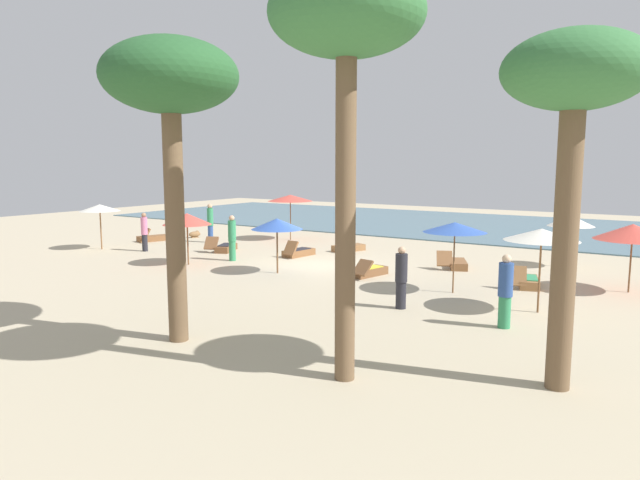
{
  "coord_description": "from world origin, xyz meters",
  "views": [
    {
      "loc": [
        12.09,
        -18.23,
        4.01
      ],
      "look_at": [
        0.5,
        -0.45,
        1.1
      ],
      "focal_mm": 32.31,
      "sensor_mm": 36.0,
      "label": 1
    }
  ],
  "objects_px": {
    "lounger_1": "(298,252)",
    "lounger_2": "(527,281)",
    "umbrella_5": "(100,208)",
    "umbrella_6": "(571,221)",
    "palm_0": "(347,28)",
    "umbrella_1": "(187,219)",
    "lounger_6": "(368,271)",
    "lounger_4": "(348,247)",
    "dog": "(195,234)",
    "person_0": "(144,231)",
    "person_1": "(401,277)",
    "umbrella_7": "(455,227)",
    "umbrella_3": "(633,232)",
    "lounger_0": "(152,238)",
    "person_2": "(232,238)",
    "umbrella_4": "(542,235)",
    "lounger_5": "(456,264)",
    "umbrella_2": "(277,224)",
    "person_4": "(505,291)",
    "person_3": "(210,222)",
    "umbrella_0": "(290,198)",
    "palm_1": "(170,85)",
    "palm_2": "(574,89)",
    "lounger_3": "(225,247)"
  },
  "relations": [
    {
      "from": "lounger_1",
      "to": "lounger_2",
      "type": "height_order",
      "value": "lounger_2"
    },
    {
      "from": "umbrella_5",
      "to": "umbrella_6",
      "type": "xyz_separation_m",
      "value": [
        18.81,
        6.92,
        -0.13
      ]
    },
    {
      "from": "umbrella_6",
      "to": "palm_0",
      "type": "height_order",
      "value": "palm_0"
    },
    {
      "from": "umbrella_1",
      "to": "lounger_6",
      "type": "relative_size",
      "value": 1.13
    },
    {
      "from": "lounger_4",
      "to": "dog",
      "type": "relative_size",
      "value": 2.34
    },
    {
      "from": "person_0",
      "to": "person_1",
      "type": "height_order",
      "value": "person_0"
    },
    {
      "from": "umbrella_7",
      "to": "person_0",
      "type": "height_order",
      "value": "umbrella_7"
    },
    {
      "from": "umbrella_1",
      "to": "person_1",
      "type": "height_order",
      "value": "umbrella_1"
    },
    {
      "from": "umbrella_3",
      "to": "lounger_0",
      "type": "distance_m",
      "value": 21.39
    },
    {
      "from": "lounger_2",
      "to": "person_0",
      "type": "xyz_separation_m",
      "value": [
        -16.22,
        -1.76,
        0.72
      ]
    },
    {
      "from": "lounger_0",
      "to": "lounger_1",
      "type": "relative_size",
      "value": 1.02
    },
    {
      "from": "umbrella_1",
      "to": "person_2",
      "type": "bearing_deg",
      "value": 62.5
    },
    {
      "from": "umbrella_6",
      "to": "umbrella_7",
      "type": "bearing_deg",
      "value": -108.18
    },
    {
      "from": "umbrella_4",
      "to": "lounger_6",
      "type": "bearing_deg",
      "value": 163.24
    },
    {
      "from": "umbrella_1",
      "to": "lounger_5",
      "type": "bearing_deg",
      "value": 29.04
    },
    {
      "from": "umbrella_2",
      "to": "person_4",
      "type": "height_order",
      "value": "umbrella_2"
    },
    {
      "from": "person_0",
      "to": "person_3",
      "type": "bearing_deg",
      "value": 82.48
    },
    {
      "from": "umbrella_6",
      "to": "lounger_1",
      "type": "bearing_deg",
      "value": -160.41
    },
    {
      "from": "umbrella_0",
      "to": "umbrella_1",
      "type": "relative_size",
      "value": 1.15
    },
    {
      "from": "umbrella_3",
      "to": "person_1",
      "type": "relative_size",
      "value": 1.3
    },
    {
      "from": "umbrella_2",
      "to": "umbrella_1",
      "type": "bearing_deg",
      "value": -172.41
    },
    {
      "from": "umbrella_1",
      "to": "person_1",
      "type": "xyz_separation_m",
      "value": [
        9.87,
        -1.64,
        -0.92
      ]
    },
    {
      "from": "umbrella_5",
      "to": "lounger_5",
      "type": "height_order",
      "value": "umbrella_5"
    },
    {
      "from": "umbrella_1",
      "to": "lounger_4",
      "type": "height_order",
      "value": "umbrella_1"
    },
    {
      "from": "umbrella_3",
      "to": "lounger_2",
      "type": "bearing_deg",
      "value": -162.4
    },
    {
      "from": "umbrella_1",
      "to": "person_0",
      "type": "distance_m",
      "value": 4.43
    },
    {
      "from": "umbrella_7",
      "to": "lounger_6",
      "type": "bearing_deg",
      "value": 165.98
    },
    {
      "from": "palm_0",
      "to": "palm_1",
      "type": "relative_size",
      "value": 1.1
    },
    {
      "from": "umbrella_2",
      "to": "lounger_5",
      "type": "height_order",
      "value": "umbrella_2"
    },
    {
      "from": "lounger_1",
      "to": "dog",
      "type": "bearing_deg",
      "value": 166.25
    },
    {
      "from": "lounger_4",
      "to": "lounger_6",
      "type": "height_order",
      "value": "lounger_4"
    },
    {
      "from": "umbrella_4",
      "to": "person_2",
      "type": "relative_size",
      "value": 1.22
    },
    {
      "from": "umbrella_7",
      "to": "palm_0",
      "type": "xyz_separation_m",
      "value": [
        0.81,
        -7.9,
        4.26
      ]
    },
    {
      "from": "lounger_1",
      "to": "umbrella_5",
      "type": "bearing_deg",
      "value": -159.09
    },
    {
      "from": "umbrella_7",
      "to": "lounger_4",
      "type": "relative_size",
      "value": 1.24
    },
    {
      "from": "lounger_2",
      "to": "palm_2",
      "type": "height_order",
      "value": "palm_2"
    },
    {
      "from": "lounger_6",
      "to": "person_0",
      "type": "height_order",
      "value": "person_0"
    },
    {
      "from": "umbrella_4",
      "to": "lounger_3",
      "type": "bearing_deg",
      "value": 166.96
    },
    {
      "from": "lounger_3",
      "to": "lounger_6",
      "type": "relative_size",
      "value": 0.99
    },
    {
      "from": "umbrella_7",
      "to": "person_2",
      "type": "height_order",
      "value": "umbrella_7"
    },
    {
      "from": "umbrella_3",
      "to": "lounger_1",
      "type": "height_order",
      "value": "umbrella_3"
    },
    {
      "from": "umbrella_2",
      "to": "lounger_6",
      "type": "distance_m",
      "value": 3.64
    },
    {
      "from": "umbrella_1",
      "to": "palm_1",
      "type": "relative_size",
      "value": 0.3
    },
    {
      "from": "umbrella_5",
      "to": "lounger_1",
      "type": "height_order",
      "value": "umbrella_5"
    },
    {
      "from": "umbrella_0",
      "to": "person_4",
      "type": "height_order",
      "value": "umbrella_0"
    },
    {
      "from": "umbrella_3",
      "to": "palm_2",
      "type": "xyz_separation_m",
      "value": [
        -0.31,
        -9.21,
        3.32
      ]
    },
    {
      "from": "umbrella_7",
      "to": "person_4",
      "type": "relative_size",
      "value": 1.21
    },
    {
      "from": "umbrella_2",
      "to": "person_0",
      "type": "xyz_separation_m",
      "value": [
        -8.09,
        0.82,
        -0.89
      ]
    },
    {
      "from": "lounger_1",
      "to": "person_4",
      "type": "height_order",
      "value": "person_4"
    },
    {
      "from": "lounger_1",
      "to": "person_1",
      "type": "relative_size",
      "value": 0.99
    }
  ]
}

